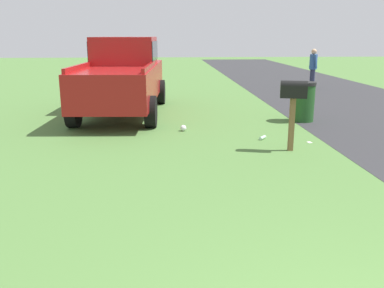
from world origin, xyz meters
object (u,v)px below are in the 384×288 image
object	(u,v)px
mailbox	(293,95)
trash_bin	(303,102)
pickup_truck	(123,73)
pedestrian	(313,66)

from	to	relation	value
mailbox	trash_bin	distance (m)	3.04
pickup_truck	pedestrian	distance (m)	8.67
mailbox	trash_bin	xyz separation A→B (m)	(2.77, -1.12, -0.56)
trash_bin	pedestrian	xyz separation A→B (m)	(6.42, -2.49, 0.42)
mailbox	pickup_truck	world-z (taller)	pickup_truck
mailbox	trash_bin	size ratio (longest dim) A/B	1.34
pedestrian	mailbox	bearing A→B (deg)	-116.52
pickup_truck	trash_bin	distance (m)	4.93
trash_bin	pedestrian	size ratio (longest dim) A/B	0.62
pickup_truck	trash_bin	size ratio (longest dim) A/B	5.46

